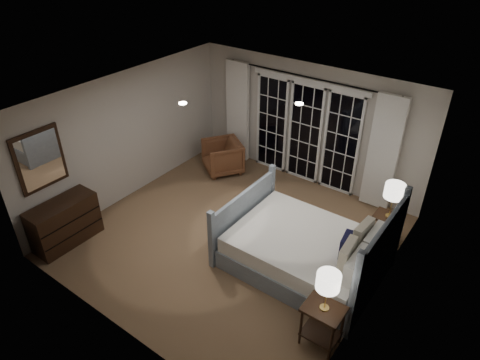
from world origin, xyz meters
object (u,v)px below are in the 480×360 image
Objects in this scene: lamp_right at (395,191)px; dresser at (65,223)px; nightstand_left at (322,320)px; bed at (307,250)px; lamp_left at (328,282)px; armchair at (222,157)px; nightstand_right at (387,226)px.

dresser is at bearing -144.72° from lamp_right.
lamp_right is at bearing 90.94° from nightstand_left.
dresser is (-3.64, -1.87, 0.06)m from bed.
lamp_left reaches higher than armchair.
nightstand_right is at bearing 57.57° from bed.
dresser is (-4.46, -3.15, 0.01)m from nightstand_right.
nightstand_right is at bearing 90.94° from nightstand_left.
nightstand_left is at bearing 8.89° from dresser.
dresser is at bearing -152.84° from bed.
lamp_right reaches higher than nightstand_right.
bed is at bearing 126.36° from lamp_left.
nightstand_left reaches higher than nightstand_right.
lamp_right is (0.00, -0.00, 0.71)m from nightstand_right.
lamp_right is at bearing 57.57° from bed.
lamp_left reaches higher than nightstand_right.
bed reaches higher than dresser.
armchair is 0.69× the size of dresser.
nightstand_right is (-0.04, 2.45, -0.04)m from nightstand_left.
dresser is at bearing -171.11° from lamp_left.
lamp_right is 5.51m from dresser.
dresser is (-0.68, -3.48, 0.05)m from armchair.
bed is 4.13× the size of lamp_left.
bed is 3.37m from armchair.
lamp_right is 3.86m from armchair.
lamp_right is at bearing -26.57° from nightstand_right.
lamp_left is (0.86, -1.16, 0.78)m from bed.
bed is at bearing 6.06° from armchair.
dresser reaches higher than nightstand_right.
lamp_right is at bearing 90.94° from lamp_left.
armchair is at bearing 78.94° from dresser.
nightstand_right is 3.79m from armchair.
dresser reaches higher than armchair.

